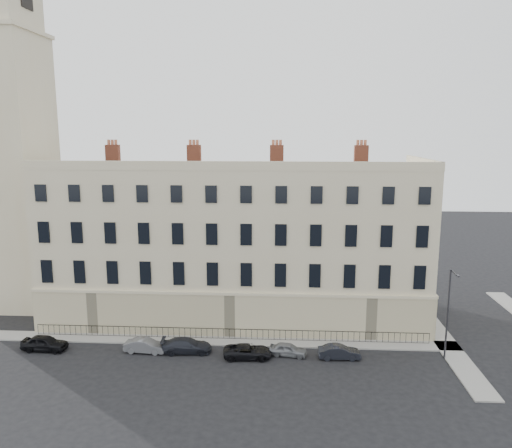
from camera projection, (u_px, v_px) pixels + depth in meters
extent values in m
plane|color=black|center=(298.00, 370.00, 38.81)|extent=(160.00, 160.00, 0.00)
cube|color=beige|center=(236.00, 242.00, 49.54)|extent=(36.00, 12.00, 15.00)
cube|color=beige|center=(230.00, 316.00, 44.59)|extent=(36.10, 0.18, 4.00)
cube|color=beige|center=(417.00, 298.00, 49.53)|extent=(0.18, 12.10, 4.00)
cube|color=beige|center=(228.00, 166.00, 42.34)|extent=(36.00, 0.35, 0.80)
cube|color=beige|center=(423.00, 162.00, 47.07)|extent=(0.35, 12.00, 0.80)
cube|color=brown|center=(113.00, 155.00, 48.65)|extent=(1.30, 0.70, 2.00)
cube|color=brown|center=(194.00, 155.00, 48.20)|extent=(1.30, 0.70, 2.00)
cube|color=brown|center=(277.00, 156.00, 47.74)|extent=(1.30, 0.70, 2.00)
cube|color=brown|center=(361.00, 156.00, 47.29)|extent=(1.30, 0.70, 2.00)
cube|color=beige|center=(7.00, 173.00, 51.66)|extent=(8.00, 8.00, 28.00)
cube|color=gray|center=(184.00, 340.00, 44.27)|extent=(48.00, 2.00, 0.12)
cube|color=gray|center=(437.00, 332.00, 45.91)|extent=(2.00, 24.00, 0.12)
cube|color=black|center=(229.00, 329.00, 44.26)|extent=(35.00, 0.04, 0.04)
cube|color=black|center=(229.00, 338.00, 44.42)|extent=(35.00, 0.04, 0.04)
imported|color=black|center=(45.00, 343.00, 42.21)|extent=(3.90, 1.70, 1.31)
imported|color=slate|center=(145.00, 346.00, 41.87)|extent=(3.59, 1.45, 1.16)
imported|color=#20222B|center=(187.00, 345.00, 41.83)|extent=(4.33, 2.02, 1.22)
imported|color=black|center=(248.00, 351.00, 40.82)|extent=(4.09, 2.05, 1.11)
imported|color=slate|center=(288.00, 349.00, 41.24)|extent=(3.29, 1.73, 1.07)
imported|color=black|center=(339.00, 352.00, 40.68)|extent=(3.47, 1.33, 1.13)
cylinder|color=#343439|center=(448.00, 315.00, 40.08)|extent=(0.15, 0.15, 7.57)
cylinder|color=#343439|center=(454.00, 273.00, 38.75)|extent=(0.22, 1.42, 0.09)
cube|color=#343439|center=(458.00, 276.00, 38.11)|extent=(0.21, 0.49, 0.11)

